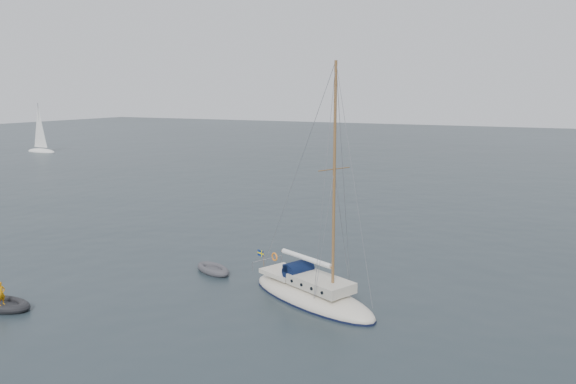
% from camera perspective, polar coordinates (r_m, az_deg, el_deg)
% --- Properties ---
extents(ground, '(300.00, 300.00, 0.00)m').
position_cam_1_polar(ground, '(32.15, -0.34, -8.57)').
color(ground, black).
rests_on(ground, ground).
extents(sailboat, '(8.61, 2.58, 12.25)m').
position_cam_1_polar(sailboat, '(28.37, 2.47, -9.19)').
color(sailboat, silver).
rests_on(sailboat, ground).
extents(dinghy, '(2.77, 1.25, 0.40)m').
position_cam_1_polar(dinghy, '(33.11, -7.62, -7.78)').
color(dinghy, '#47464B').
rests_on(dinghy, ground).
extents(distant_yacht_a, '(6.68, 3.57, 8.86)m').
position_cam_1_polar(distant_yacht_a, '(105.81, -23.93, 5.78)').
color(distant_yacht_a, white).
rests_on(distant_yacht_a, ground).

